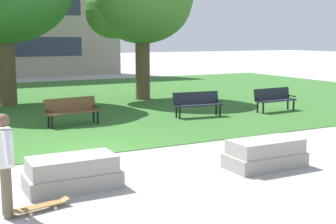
{
  "coord_description": "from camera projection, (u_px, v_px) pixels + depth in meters",
  "views": [
    {
      "loc": [
        -3.61,
        -10.84,
        2.92
      ],
      "look_at": [
        1.32,
        -1.4,
        1.2
      ],
      "focal_mm": 50.0,
      "sensor_mm": 36.0,
      "label": 1
    }
  ],
  "objects": [
    {
      "name": "ground_plane",
      "position": [
        95.0,
        156.0,
        11.6
      ],
      "size": [
        140.0,
        140.0,
        0.0
      ],
      "primitive_type": "plane",
      "color": "#A3A09B"
    },
    {
      "name": "grass_lawn",
      "position": [
        20.0,
        104.0,
        20.35
      ],
      "size": [
        40.0,
        20.0,
        0.02
      ],
      "primitive_type": "cube",
      "color": "#336628",
      "rests_on": "ground"
    },
    {
      "name": "concrete_block_center",
      "position": [
        73.0,
        173.0,
        9.04
      ],
      "size": [
        1.8,
        0.9,
        0.64
      ],
      "color": "#9E9991",
      "rests_on": "ground"
    },
    {
      "name": "concrete_block_left",
      "position": [
        265.0,
        154.0,
        10.54
      ],
      "size": [
        1.8,
        0.9,
        0.64
      ],
      "color": "#9E9991",
      "rests_on": "ground"
    },
    {
      "name": "person_skateboarder",
      "position": [
        5.0,
        159.0,
        7.53
      ],
      "size": [
        0.25,
        1.17,
        1.71
      ],
      "color": "brown",
      "rests_on": "ground"
    },
    {
      "name": "skateboard",
      "position": [
        40.0,
        206.0,
        7.9
      ],
      "size": [
        1.04,
        0.41,
        0.14
      ],
      "color": "olive",
      "rests_on": "ground"
    },
    {
      "name": "park_bench_near_right",
      "position": [
        72.0,
        110.0,
        15.46
      ],
      "size": [
        1.85,
        0.75,
        0.9
      ],
      "color": "brown",
      "rests_on": "grass_lawn"
    },
    {
      "name": "park_bench_far_left",
      "position": [
        197.0,
        103.0,
        17.08
      ],
      "size": [
        1.85,
        0.75,
        0.9
      ],
      "color": "#1E232D",
      "rests_on": "grass_lawn"
    },
    {
      "name": "park_bench_far_right",
      "position": [
        274.0,
        98.0,
        18.36
      ],
      "size": [
        1.83,
        0.63,
        0.9
      ],
      "color": "#1E232D",
      "rests_on": "grass_lawn"
    },
    {
      "name": "tree_far_right",
      "position": [
        141.0,
        2.0,
        21.34
      ],
      "size": [
        4.82,
        4.59,
        6.48
      ],
      "color": "brown",
      "rests_on": "grass_lawn"
    }
  ]
}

